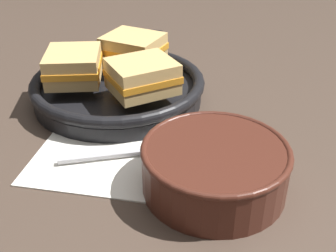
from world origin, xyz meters
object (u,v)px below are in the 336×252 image
at_px(sandwich_near_left, 142,76).
at_px(sandwich_near_right, 133,49).
at_px(spoon, 151,150).
at_px(skillet, 119,87).
at_px(soup_bowl, 215,165).
at_px(sandwich_far_left, 74,66).

distance_m(sandwich_near_left, sandwich_near_right, 0.11).
distance_m(spoon, skillet, 0.17).
bearing_deg(soup_bowl, sandwich_near_left, 120.49).
xyz_separation_m(spoon, skillet, (-0.07, 0.16, 0.01)).
relative_size(soup_bowl, sandwich_near_left, 1.40).
height_order(soup_bowl, spoon, soup_bowl).
bearing_deg(sandwich_near_right, skillet, -106.76).
xyz_separation_m(soup_bowl, sandwich_near_right, (-0.13, 0.28, 0.03)).
relative_size(spoon, sandwich_near_left, 1.39).
bearing_deg(spoon, sandwich_near_left, 86.53).
distance_m(skillet, sandwich_far_left, 0.08).
bearing_deg(sandwich_near_left, skillet, 132.01).
distance_m(skillet, sandwich_near_left, 0.08).
height_order(sandwich_near_left, sandwich_near_right, same).
bearing_deg(sandwich_near_left, sandwich_near_right, 103.47).
bearing_deg(soup_bowl, skillet, 123.41).
relative_size(skillet, sandwich_near_left, 3.22).
height_order(skillet, sandwich_near_right, sandwich_near_right).
xyz_separation_m(soup_bowl, spoon, (-0.08, 0.06, -0.03)).
bearing_deg(spoon, sandwich_near_right, 87.82).
distance_m(skillet, sandwich_near_right, 0.08).
bearing_deg(sandwich_near_right, sandwich_far_left, -136.53).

